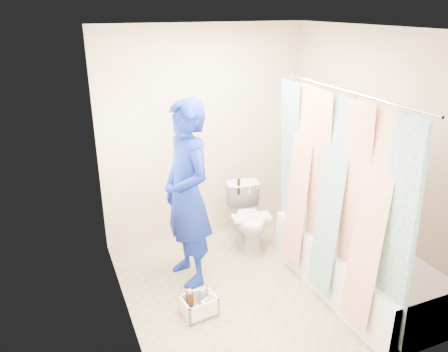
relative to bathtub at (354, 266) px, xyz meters
name	(u,v)px	position (x,y,z in m)	size (l,w,h in m)	color
floor	(253,285)	(-0.85, 0.43, -0.27)	(2.60, 2.60, 0.00)	tan
ceiling	(260,28)	(-0.85, 0.43, 2.13)	(2.40, 2.60, 0.02)	white
wall_back	(205,134)	(-0.85, 1.73, 0.93)	(2.40, 0.02, 2.40)	beige
wall_front	(350,240)	(-0.85, -0.88, 0.93)	(2.40, 0.02, 2.40)	beige
wall_left	(119,193)	(-2.05, 0.43, 0.93)	(0.02, 2.60, 2.40)	beige
wall_right	(366,155)	(0.35, 0.43, 0.93)	(0.02, 2.60, 2.40)	beige
bathtub	(354,266)	(0.00, 0.00, 0.00)	(0.70, 1.75, 0.50)	white
curtain_rod	(343,90)	(-0.33, 0.00, 1.68)	(0.02, 0.02, 1.90)	silver
shower_curtain	(332,199)	(-0.33, 0.00, 0.75)	(0.06, 1.75, 1.80)	white
toilet	(249,218)	(-0.55, 1.15, 0.08)	(0.38, 0.67, 0.69)	silver
tank_lid	(251,217)	(-0.57, 1.05, 0.14)	(0.42, 0.18, 0.03)	white
tank_internals	(242,184)	(-0.56, 1.34, 0.41)	(0.17, 0.06, 0.22)	black
plumber	(187,195)	(-1.37, 0.81, 0.64)	(0.66, 0.44, 1.82)	#0D1289
cleaning_caddy	(200,306)	(-1.47, 0.23, -0.19)	(0.32, 0.27, 0.23)	white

